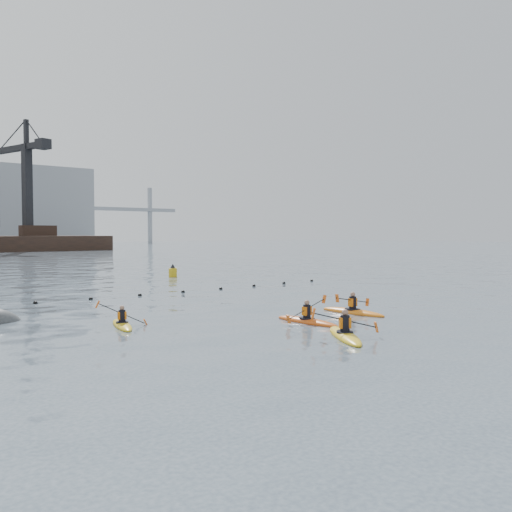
# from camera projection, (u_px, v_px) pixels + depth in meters

# --- Properties ---
(ground) EXTENTS (400.00, 400.00, 0.00)m
(ground) POSITION_uv_depth(u_px,v_px,m) (487.00, 374.00, 14.64)
(ground) COLOR #3A4754
(ground) RESTS_ON ground
(float_line) EXTENTS (33.24, 0.73, 0.24)m
(float_line) POSITION_uv_depth(u_px,v_px,m) (115.00, 297.00, 31.82)
(float_line) COLOR black
(float_line) RESTS_ON ground
(kayaker_0) EXTENTS (2.35, 3.45, 1.22)m
(kayaker_0) POSITION_uv_depth(u_px,v_px,m) (307.00, 320.00, 22.93)
(kayaker_0) COLOR #CA4D13
(kayaker_0) RESTS_ON ground
(kayaker_1) EXTENTS (2.65, 3.45, 1.23)m
(kayaker_1) POSITION_uv_depth(u_px,v_px,m) (345.00, 334.00, 19.69)
(kayaker_1) COLOR gold
(kayaker_1) RESTS_ON ground
(kayaker_3) EXTENTS (2.06, 3.06, 1.21)m
(kayaker_3) POSITION_uv_depth(u_px,v_px,m) (122.00, 324.00, 22.05)
(kayaker_3) COLOR gold
(kayaker_3) RESTS_ON ground
(kayaker_4) EXTENTS (2.44, 3.63, 1.15)m
(kayaker_4) POSITION_uv_depth(u_px,v_px,m) (353.00, 311.00, 25.58)
(kayaker_4) COLOR orange
(kayaker_4) RESTS_ON ground
(nav_buoy) EXTENTS (0.70, 0.70, 1.28)m
(nav_buoy) POSITION_uv_depth(u_px,v_px,m) (173.00, 272.00, 46.50)
(nav_buoy) COLOR gold
(nav_buoy) RESTS_ON ground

